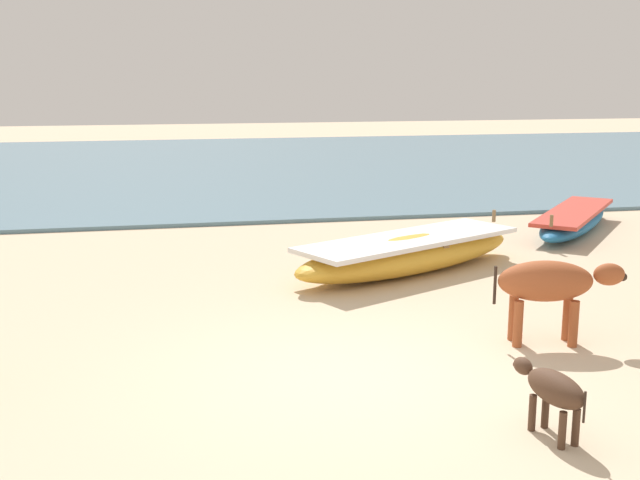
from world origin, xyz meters
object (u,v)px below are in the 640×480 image
(fishing_boat_1, at_px, (409,253))
(cow_second_adult_rust, at_px, (550,284))
(fishing_boat_2, at_px, (574,220))
(calf_near_dark, at_px, (553,390))

(fishing_boat_1, relative_size, cow_second_adult_rust, 2.97)
(fishing_boat_2, height_order, cow_second_adult_rust, cow_second_adult_rust)
(calf_near_dark, height_order, cow_second_adult_rust, cow_second_adult_rust)
(fishing_boat_1, height_order, cow_second_adult_rust, cow_second_adult_rust)
(fishing_boat_1, height_order, calf_near_dark, fishing_boat_1)
(fishing_boat_1, relative_size, calf_near_dark, 4.91)
(calf_near_dark, distance_m, cow_second_adult_rust, 2.43)
(fishing_boat_1, distance_m, cow_second_adult_rust, 3.49)
(fishing_boat_2, bearing_deg, calf_near_dark, 10.72)
(fishing_boat_2, bearing_deg, cow_second_adult_rust, 9.46)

